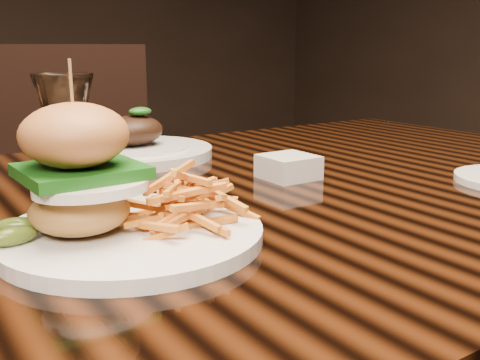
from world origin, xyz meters
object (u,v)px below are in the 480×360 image
dining_table (197,248)px  far_dish (134,148)px  burger_plate (122,198)px  chair_far (81,193)px  wine_glass (65,118)px

dining_table → far_dish: (0.03, 0.29, 0.09)m
burger_plate → chair_far: bearing=84.8°
wine_glass → far_dish: 0.43m
burger_plate → chair_far: size_ratio=0.28×
far_dish → chair_far: size_ratio=0.29×
burger_plate → chair_far: chair_far is taller
wine_glass → far_dish: wine_glass is taller
chair_far → far_dish: bearing=-89.7°
dining_table → burger_plate: 0.23m
dining_table → burger_plate: bearing=-140.9°
burger_plate → far_dish: size_ratio=0.96×
dining_table → far_dish: far_dish is taller
dining_table → chair_far: (0.12, 0.89, -0.13)m
chair_far → dining_table: bearing=-89.3°
dining_table → wine_glass: bearing=-161.6°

